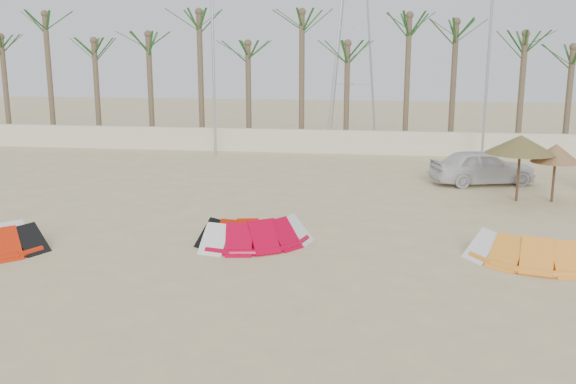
% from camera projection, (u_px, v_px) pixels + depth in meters
% --- Properties ---
extents(ground, '(120.00, 120.00, 0.00)m').
position_uv_depth(ground, '(250.00, 304.00, 14.64)').
color(ground, '#D9C383').
rests_on(ground, ground).
extents(boundary_wall, '(60.00, 0.30, 1.30)m').
position_uv_depth(boundary_wall, '(329.00, 142.00, 35.75)').
color(boundary_wall, beige).
rests_on(boundary_wall, ground).
extents(palm_line, '(52.00, 4.00, 7.70)m').
position_uv_depth(palm_line, '(345.00, 35.00, 35.84)').
color(palm_line, brown).
rests_on(palm_line, ground).
extents(lamp_b, '(1.25, 0.14, 11.00)m').
position_uv_depth(lamp_b, '(214.00, 48.00, 33.54)').
color(lamp_b, '#A5A8AD').
rests_on(lamp_b, ground).
extents(lamp_c, '(1.25, 0.14, 11.00)m').
position_uv_depth(lamp_c, '(490.00, 47.00, 31.58)').
color(lamp_c, '#A5A8AD').
rests_on(lamp_c, ground).
extents(pylon, '(3.00, 3.00, 14.00)m').
position_uv_depth(pylon, '(352.00, 139.00, 41.55)').
color(pylon, '#A5A8AD').
rests_on(pylon, ground).
extents(kite_red_mid, '(3.15, 1.96, 0.90)m').
position_uv_depth(kite_red_mid, '(250.00, 230.00, 19.14)').
color(kite_red_mid, '#A31800').
rests_on(kite_red_mid, ground).
extents(kite_red_right, '(3.84, 2.86, 0.90)m').
position_uv_depth(kite_red_right, '(260.00, 230.00, 19.10)').
color(kite_red_right, '#B50022').
rests_on(kite_red_right, ground).
extents(kite_orange, '(3.88, 2.30, 0.90)m').
position_uv_depth(kite_orange, '(535.00, 247.00, 17.46)').
color(kite_orange, orange).
rests_on(kite_orange, ground).
extents(parasol_left, '(2.59, 2.59, 2.54)m').
position_uv_depth(parasol_left, '(521.00, 144.00, 24.08)').
color(parasol_left, '#4C331E').
rests_on(parasol_left, ground).
extents(parasol_mid, '(1.82, 1.82, 2.23)m').
position_uv_depth(parasol_mid, '(556.00, 153.00, 24.03)').
color(parasol_mid, '#4C331E').
rests_on(parasol_mid, ground).
extents(car, '(4.73, 2.97, 1.50)m').
position_uv_depth(car, '(482.00, 167.00, 27.51)').
color(car, silver).
rests_on(car, ground).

